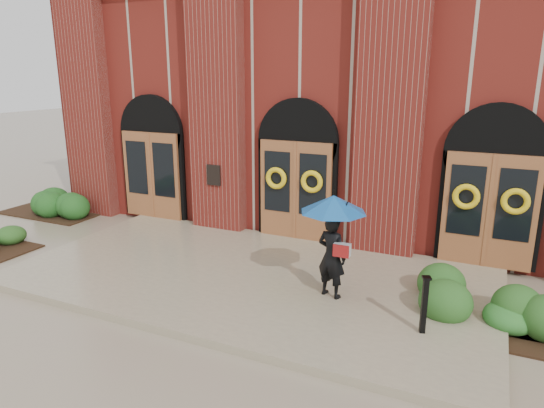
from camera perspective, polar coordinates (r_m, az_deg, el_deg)
The scene contains 9 objects.
ground at distance 10.39m, azimuth -3.05°, elevation -9.18°, with size 90.00×90.00×0.00m, color gray.
landing at distance 10.48m, azimuth -2.67°, elevation -8.51°, with size 10.00×5.30×0.15m, color gray.
church_building at distance 17.72m, azimuth 10.43°, elevation 12.43°, with size 16.20×12.53×7.00m.
man_with_umbrella at distance 9.01m, azimuth 7.17°, elevation -2.66°, with size 1.52×1.52×1.99m.
metal_post at distance 8.39m, azimuth 17.49°, elevation -11.11°, with size 0.17×0.17×0.99m.
hedge_wall_left at distance 16.62m, azimuth -24.90°, elevation 0.14°, with size 2.87×1.15×0.74m, color #1B4918.
hedge_wall_right at distance 9.71m, azimuth 27.34°, elevation -10.44°, with size 2.83×1.13×0.73m, color #244E1B.
hedge_front_left at distance 13.79m, azimuth -29.08°, elevation -3.91°, with size 1.26×1.08×0.45m, color #244C1A.
hedge_front_right at distance 9.31m, azimuth 26.72°, elevation -12.36°, with size 1.33×1.14×0.47m, color #265F22.
Camera 1 is at (4.45, -8.35, 4.29)m, focal length 32.00 mm.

